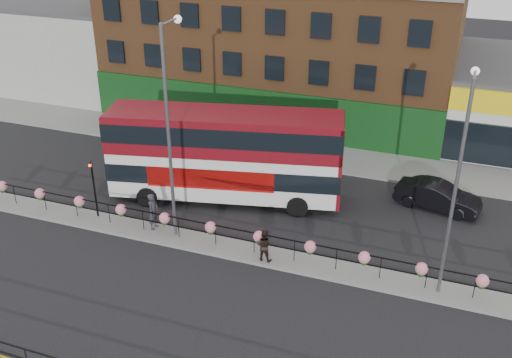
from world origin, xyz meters
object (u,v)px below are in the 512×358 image
(double_decker_bus, at_px, (226,147))
(pedestrian_a, at_px, (153,211))
(car, at_px, (438,196))
(pedestrian_b, at_px, (264,245))
(lamp_column_west, at_px, (170,115))
(lamp_column_east, at_px, (458,171))

(double_decker_bus, distance_m, pedestrian_a, 5.33)
(car, height_order, pedestrian_b, pedestrian_b)
(double_decker_bus, bearing_deg, lamp_column_west, -101.64)
(double_decker_bus, relative_size, lamp_column_east, 1.36)
(pedestrian_a, relative_size, pedestrian_b, 1.22)
(pedestrian_b, bearing_deg, car, -130.13)
(pedestrian_a, distance_m, lamp_column_east, 14.91)
(lamp_column_west, bearing_deg, double_decker_bus, 78.36)
(pedestrian_a, bearing_deg, pedestrian_b, -98.51)
(car, relative_size, lamp_column_west, 0.45)
(car, bearing_deg, double_decker_bus, 115.50)
(car, height_order, pedestrian_a, pedestrian_a)
(lamp_column_east, bearing_deg, lamp_column_west, 178.89)
(double_decker_bus, height_order, lamp_column_west, lamp_column_west)
(car, bearing_deg, lamp_column_east, -163.49)
(car, bearing_deg, pedestrian_a, 129.59)
(pedestrian_a, bearing_deg, lamp_column_east, -92.29)
(car, xyz_separation_m, lamp_column_west, (-12.10, -7.26, 5.68))
(double_decker_bus, height_order, car, double_decker_bus)
(lamp_column_west, xyz_separation_m, lamp_column_east, (12.86, -0.25, -0.58))
(car, xyz_separation_m, pedestrian_a, (-13.39, -7.37, 0.38))
(double_decker_bus, distance_m, pedestrian_b, 6.92)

